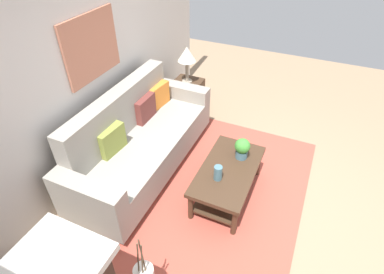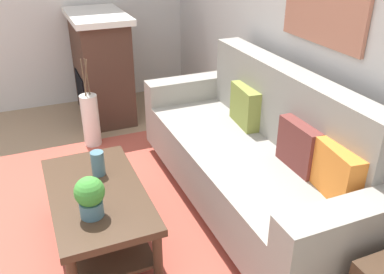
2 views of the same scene
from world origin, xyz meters
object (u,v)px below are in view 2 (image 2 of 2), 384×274
(tabletop_vase, at_px, (98,163))
(floor_vase, at_px, (91,121))
(potted_plant_tabletop, at_px, (90,196))
(throw_pillow_maroon, at_px, (300,146))
(fireplace, at_px, (101,66))
(couch, at_px, (253,157))
(throw_pillow_olive, at_px, (246,106))
(throw_pillow_orange, at_px, (337,173))
(coffee_table, at_px, (98,205))

(tabletop_vase, bearing_deg, floor_vase, 172.78)
(potted_plant_tabletop, distance_m, floor_vase, 1.77)
(throw_pillow_maroon, xyz_separation_m, fireplace, (-2.53, -0.80, -0.09))
(tabletop_vase, relative_size, potted_plant_tabletop, 0.67)
(couch, xyz_separation_m, throw_pillow_olive, (-0.37, 0.13, 0.25))
(throw_pillow_olive, xyz_separation_m, throw_pillow_maroon, (0.73, 0.00, 0.00))
(couch, height_order, throw_pillow_orange, couch)
(throw_pillow_olive, height_order, throw_pillow_orange, same)
(throw_pillow_orange, distance_m, floor_vase, 2.49)
(couch, height_order, tabletop_vase, couch)
(couch, bearing_deg, coffee_table, -90.55)
(fireplace, distance_m, floor_vase, 0.81)
(coffee_table, bearing_deg, potted_plant_tabletop, -15.89)
(couch, distance_m, tabletop_vase, 1.14)
(throw_pillow_orange, height_order, fireplace, fireplace)
(throw_pillow_maroon, relative_size, floor_vase, 0.68)
(floor_vase, bearing_deg, throw_pillow_olive, 44.02)
(coffee_table, bearing_deg, fireplace, 166.94)
(throw_pillow_olive, height_order, floor_vase, throw_pillow_olive)
(couch, height_order, potted_plant_tabletop, couch)
(coffee_table, relative_size, potted_plant_tabletop, 4.20)
(couch, relative_size, coffee_table, 2.11)
(couch, relative_size, tabletop_vase, 13.21)
(throw_pillow_olive, relative_size, potted_plant_tabletop, 1.37)
(tabletop_vase, xyz_separation_m, fireplace, (-1.96, 0.44, 0.07))
(coffee_table, distance_m, tabletop_vase, 0.29)
(couch, distance_m, potted_plant_tabletop, 1.27)
(tabletop_vase, height_order, potted_plant_tabletop, potted_plant_tabletop)
(potted_plant_tabletop, bearing_deg, floor_vase, 170.36)
(throw_pillow_orange, xyz_separation_m, fireplace, (-2.90, -0.80, -0.09))
(throw_pillow_orange, height_order, coffee_table, throw_pillow_orange)
(couch, xyz_separation_m, coffee_table, (-0.01, -1.17, -0.12))
(floor_vase, bearing_deg, tabletop_vase, -7.22)
(couch, bearing_deg, tabletop_vase, -100.44)
(coffee_table, distance_m, floor_vase, 1.49)
(coffee_table, xyz_separation_m, tabletop_vase, (-0.19, 0.06, 0.20))
(floor_vase, bearing_deg, throw_pillow_maroon, 30.27)
(coffee_table, height_order, fireplace, fireplace)
(couch, height_order, floor_vase, couch)
(potted_plant_tabletop, bearing_deg, fireplace, 166.64)
(coffee_table, relative_size, fireplace, 0.95)
(throw_pillow_olive, bearing_deg, throw_pillow_orange, 0.00)
(throw_pillow_orange, xyz_separation_m, potted_plant_tabletop, (-0.49, -1.37, -0.11))
(throw_pillow_olive, xyz_separation_m, potted_plant_tabletop, (0.60, -1.37, -0.11))
(couch, xyz_separation_m, fireplace, (-2.17, -0.67, 0.16))
(couch, relative_size, throw_pillow_olive, 6.45)
(potted_plant_tabletop, height_order, floor_vase, potted_plant_tabletop)
(coffee_table, bearing_deg, throw_pillow_orange, 60.25)
(fireplace, xyz_separation_m, floor_vase, (0.69, -0.28, -0.32))
(throw_pillow_maroon, distance_m, floor_vase, 2.18)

